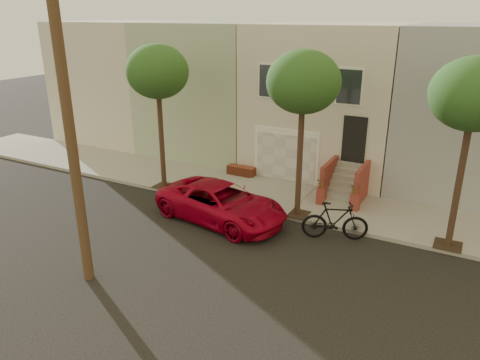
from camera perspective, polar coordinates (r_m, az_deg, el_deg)
The scene contains 8 objects.
ground at distance 15.39m, azimuth -1.74°, elevation -9.35°, with size 90.00×90.00×0.00m, color black.
sidewalk at distance 19.71m, azimuth 6.00°, elevation -2.32°, with size 40.00×3.70×0.15m, color gray.
house_row at distance 24.07m, azimuth 11.73°, elevation 10.37°, with size 33.10×11.70×7.00m.
tree_left at distance 19.86m, azimuth -10.35°, elevation 13.15°, with size 2.70×2.57×6.30m.
tree_mid at distance 16.67m, azimuth 7.96°, elevation 11.97°, with size 2.70×2.57×6.30m.
tree_right at distance 15.66m, azimuth 27.40°, elevation 9.41°, with size 2.70×2.57×6.30m.
pickup_truck at distance 17.48m, azimuth -2.39°, elevation -2.89°, with size 2.44×5.30×1.47m, color #A7031E.
motorcycle at distance 16.43m, azimuth 11.87°, elevation -5.04°, with size 0.66×2.34×1.41m, color black.
Camera 1 is at (6.71, -11.58, 7.60)m, focal length 33.93 mm.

